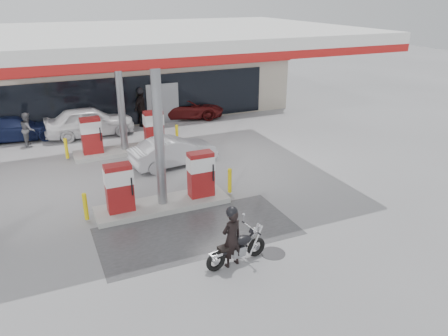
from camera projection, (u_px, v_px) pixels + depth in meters
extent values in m
plane|color=gray|center=(182.00, 235.00, 13.17)|extent=(90.00, 90.00, 0.00)
cube|color=#4C4C4F|center=(198.00, 231.00, 13.36)|extent=(6.00, 3.00, 0.00)
cylinder|color=#38383A|center=(273.00, 253.00, 12.23)|extent=(0.70, 0.70, 0.01)
cube|color=#B9B19B|center=(94.00, 79.00, 25.97)|extent=(22.00, 8.00, 4.00)
cube|color=black|center=(107.00, 103.00, 22.78)|extent=(18.00, 0.10, 2.60)
cube|color=#A81614|center=(103.00, 63.00, 21.93)|extent=(22.00, 0.25, 1.00)
cube|color=navy|center=(229.00, 55.00, 24.53)|extent=(3.50, 0.12, 0.80)
cube|color=gray|center=(163.00, 104.00, 23.99)|extent=(1.80, 0.14, 2.20)
cube|color=silver|center=(131.00, 38.00, 15.42)|extent=(16.00, 10.00, 0.60)
cube|color=#A81614|center=(174.00, 62.00, 11.29)|extent=(16.00, 0.12, 0.24)
cube|color=#A81614|center=(106.00, 32.00, 19.68)|extent=(16.00, 0.12, 0.24)
cylinder|color=gray|center=(159.00, 135.00, 13.89)|extent=(0.32, 0.32, 5.00)
cylinder|color=gray|center=(120.00, 96.00, 18.97)|extent=(0.32, 0.32, 5.00)
cube|color=#9E9E99|center=(163.00, 205.00, 14.83)|extent=(4.50, 1.30, 0.18)
cube|color=maroon|center=(119.00, 188.00, 13.97)|extent=(0.85, 0.48, 1.60)
cube|color=maroon|center=(201.00, 174.00, 15.03)|extent=(0.85, 0.48, 1.60)
cube|color=silver|center=(118.00, 176.00, 13.82)|extent=(0.88, 0.52, 0.50)
cube|color=silver|center=(201.00, 163.00, 14.88)|extent=(0.88, 0.52, 0.50)
cylinder|color=#D9BF0C|center=(86.00, 207.00, 13.72)|extent=(0.14, 0.14, 0.90)
cylinder|color=#D9BF0C|center=(230.00, 181.00, 15.61)|extent=(0.14, 0.14, 0.90)
cube|color=#9E9E99|center=(125.00, 150.00, 19.91)|extent=(4.50, 1.30, 0.18)
cube|color=maroon|center=(91.00, 136.00, 19.05)|extent=(0.85, 0.48, 1.60)
cube|color=maroon|center=(154.00, 128.00, 20.11)|extent=(0.85, 0.48, 1.60)
cube|color=silver|center=(90.00, 127.00, 18.90)|extent=(0.88, 0.52, 0.50)
cube|color=silver|center=(153.00, 120.00, 19.96)|extent=(0.88, 0.52, 0.50)
cylinder|color=#D9BF0C|center=(66.00, 148.00, 18.80)|extent=(0.14, 0.14, 0.90)
cylinder|color=#D9BF0C|center=(177.00, 134.00, 20.69)|extent=(0.14, 0.14, 0.90)
torus|color=black|center=(256.00, 247.00, 12.02)|extent=(0.58, 0.21, 0.57)
torus|color=black|center=(216.00, 261.00, 11.38)|extent=(0.58, 0.21, 0.57)
cube|color=gray|center=(238.00, 251.00, 11.69)|extent=(0.41, 0.28, 0.28)
cube|color=black|center=(233.00, 250.00, 11.59)|extent=(0.86, 0.22, 0.08)
ellipsoid|color=black|center=(242.00, 240.00, 11.65)|extent=(0.57, 0.38, 0.26)
cube|color=black|center=(227.00, 247.00, 11.44)|extent=(0.55, 0.30, 0.09)
cylinder|color=silver|center=(251.00, 228.00, 11.68)|extent=(0.14, 0.72, 0.03)
sphere|color=silver|center=(254.00, 230.00, 11.78)|extent=(0.17, 0.17, 0.17)
cylinder|color=silver|center=(220.00, 257.00, 11.60)|extent=(0.85, 0.20, 0.08)
imported|color=black|center=(232.00, 238.00, 11.42)|extent=(0.67, 0.52, 1.65)
imported|color=white|center=(90.00, 121.00, 21.98)|extent=(4.39, 1.78, 1.49)
imported|color=#59595E|center=(28.00, 129.00, 20.54)|extent=(0.65, 0.81, 1.60)
imported|color=#B0B3B9|center=(174.00, 151.00, 18.28)|extent=(3.81, 1.79, 1.21)
imported|color=#151E46|center=(15.00, 128.00, 21.40)|extent=(4.38, 2.02, 1.24)
imported|color=#581313|center=(186.00, 107.00, 25.22)|extent=(4.71, 3.20, 1.20)
imported|color=black|center=(141.00, 108.00, 23.46)|extent=(1.17, 1.15, 1.97)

